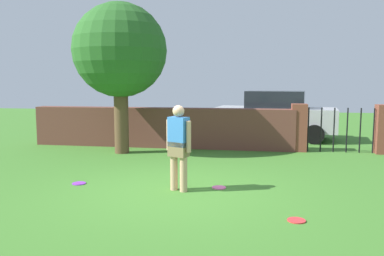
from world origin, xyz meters
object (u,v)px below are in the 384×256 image
Objects in this scene: frisbee_purple at (79,183)px; frisbee_pink at (219,187)px; car at (275,115)px; frisbee_red at (296,220)px; person at (179,144)px; tree at (120,51)px.

frisbee_pink is (2.82, 0.18, 0.00)m from frisbee_purple.
car is 16.24× the size of frisbee_purple.
frisbee_red is 1.00× the size of frisbee_pink.
car is 8.20m from frisbee_purple.
person is 6.00× the size of frisbee_pink.
person is at bearing -156.61° from frisbee_pink.
frisbee_red is at bearing -19.00° from frisbee_purple.
car is 7.04m from frisbee_pink.
person is at bearing -3.85° from frisbee_purple.
frisbee_purple is 1.00× the size of frisbee_pink.
tree reaches higher than frisbee_pink.
frisbee_purple is at bearing -176.43° from frisbee_pink.
car is 16.24× the size of frisbee_red.
frisbee_purple and frisbee_pink have the same top height.
car is at bearing 79.18° from frisbee_pink.
frisbee_pink is at bearing -45.98° from tree.
person is 2.28m from frisbee_purple.
car is 8.50m from frisbee_red.
person reaches higher than frisbee_purple.
car reaches higher than person.
tree is at bearing -32.55° from person.
frisbee_red is at bearing 97.45° from car.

